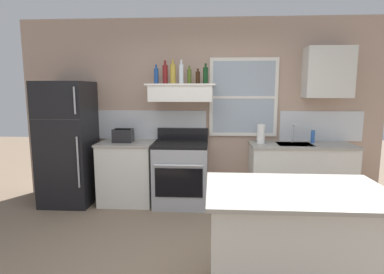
{
  "coord_description": "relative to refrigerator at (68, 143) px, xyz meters",
  "views": [
    {
      "loc": [
        0.18,
        -2.52,
        1.67
      ],
      "look_at": [
        -0.05,
        1.2,
        1.1
      ],
      "focal_mm": 29.31,
      "sensor_mm": 36.0,
      "label": 1
    }
  ],
  "objects": [
    {
      "name": "bottle_clear_tall",
      "position": [
        1.66,
        0.06,
        0.99
      ],
      "size": [
        0.06,
        0.06,
        0.33
      ],
      "color": "silver",
      "rests_on": "range_hood_shelf"
    },
    {
      "name": "bottle_red_label_wine",
      "position": [
        1.42,
        0.11,
        0.99
      ],
      "size": [
        0.07,
        0.07,
        0.32
      ],
      "color": "maroon",
      "rests_on": "range_hood_shelf"
    },
    {
      "name": "toaster",
      "position": [
        0.81,
        0.06,
        0.12
      ],
      "size": [
        0.3,
        0.2,
        0.19
      ],
      "color": "black",
      "rests_on": "counter_left_of_stove"
    },
    {
      "name": "bottle_champagne_gold_foil",
      "position": [
        1.54,
        0.09,
        1.0
      ],
      "size": [
        0.08,
        0.08,
        0.33
      ],
      "color": "#B29333",
      "rests_on": "range_hood_shelf"
    },
    {
      "name": "back_wall",
      "position": [
        1.93,
        0.39,
        0.46
      ],
      "size": [
        5.4,
        0.11,
        2.7
      ],
      "color": "tan",
      "rests_on": "ground_plane"
    },
    {
      "name": "bottle_brown_stout",
      "position": [
        1.88,
        0.13,
        0.95
      ],
      "size": [
        0.06,
        0.06,
        0.21
      ],
      "color": "#381E0F",
      "rests_on": "range_hood_shelf"
    },
    {
      "name": "upper_cabinet_right",
      "position": [
        3.7,
        0.2,
        1.01
      ],
      "size": [
        0.64,
        0.32,
        0.7
      ],
      "color": "silver"
    },
    {
      "name": "stove_range",
      "position": [
        1.65,
        0.02,
        -0.42
      ],
      "size": [
        0.76,
        0.69,
        1.09
      ],
      "color": "#9EA0A5",
      "rests_on": "ground_plane"
    },
    {
      "name": "bottle_blue_liqueur",
      "position": [
        1.29,
        0.14,
        0.97
      ],
      "size": [
        0.07,
        0.07,
        0.27
      ],
      "color": "#1E478C",
      "rests_on": "range_hood_shelf"
    },
    {
      "name": "paper_towel_roll",
      "position": [
        2.78,
        0.06,
        0.16
      ],
      "size": [
        0.11,
        0.11,
        0.27
      ],
      "primitive_type": "cylinder",
      "color": "white",
      "rests_on": "counter_right_with_sink"
    },
    {
      "name": "counter_right_with_sink",
      "position": [
        3.35,
        0.06,
        -0.43
      ],
      "size": [
        1.43,
        0.63,
        0.91
      ],
      "color": "silver",
      "rests_on": "ground_plane"
    },
    {
      "name": "kitchen_island",
      "position": [
        2.75,
        -1.99,
        -0.43
      ],
      "size": [
        1.4,
        0.9,
        0.91
      ],
      "color": "silver",
      "rests_on": "ground_plane"
    },
    {
      "name": "counter_left_of_stove",
      "position": [
        0.85,
        0.06,
        -0.43
      ],
      "size": [
        0.79,
        0.63,
        0.91
      ],
      "color": "silver",
      "rests_on": "ground_plane"
    },
    {
      "name": "refrigerator",
      "position": [
        0.0,
        0.0,
        0.0
      ],
      "size": [
        0.7,
        0.72,
        1.78
      ],
      "color": "black",
      "rests_on": "ground_plane"
    },
    {
      "name": "bottle_dark_green_wine",
      "position": [
        1.99,
        0.07,
        0.97
      ],
      "size": [
        0.07,
        0.07,
        0.28
      ],
      "color": "#143819",
      "rests_on": "range_hood_shelf"
    },
    {
      "name": "sink_faucet",
      "position": [
        3.25,
        0.16,
        0.2
      ],
      "size": [
        0.03,
        0.17,
        0.28
      ],
      "color": "silver",
      "rests_on": "counter_right_with_sink"
    },
    {
      "name": "dish_soap_bottle",
      "position": [
        3.53,
        0.16,
        0.11
      ],
      "size": [
        0.06,
        0.06,
        0.18
      ],
      "primitive_type": "cylinder",
      "color": "blue",
      "rests_on": "counter_right_with_sink"
    },
    {
      "name": "bottle_olive_oil_square",
      "position": [
        1.76,
        0.12,
        0.96
      ],
      "size": [
        0.06,
        0.06,
        0.25
      ],
      "color": "#4C601E",
      "rests_on": "range_hood_shelf"
    },
    {
      "name": "range_hood_shelf",
      "position": [
        1.65,
        0.12,
        0.73
      ],
      "size": [
        0.96,
        0.52,
        0.24
      ],
      "color": "white"
    }
  ]
}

